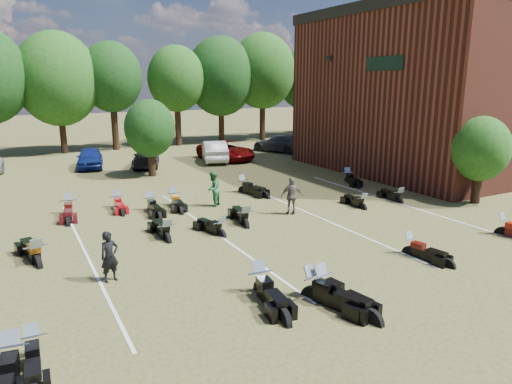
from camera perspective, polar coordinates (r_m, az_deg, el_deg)
ground at (r=17.71m, az=7.76°, el=-6.28°), size 160.00×160.00×0.00m
car_3 at (r=33.72m, az=-13.60°, el=4.13°), size 3.07×4.72×1.27m
car_4 at (r=34.51m, az=-20.05°, el=4.03°), size 2.45×4.43×1.43m
car_5 at (r=35.28m, az=-5.26°, el=5.14°), size 3.08×5.15×1.60m
car_6 at (r=35.88m, az=-3.79°, el=5.20°), size 3.58×5.71×1.47m
car_7 at (r=40.03m, az=2.98°, el=6.08°), size 3.94×5.41×1.46m
person_black at (r=14.74m, az=-17.84°, el=-7.69°), size 0.66×0.52×1.60m
person_green at (r=22.41m, az=-5.40°, el=0.36°), size 1.07×1.05×1.74m
person_grey at (r=21.02m, az=4.50°, el=-0.50°), size 1.11×0.75×1.75m
motorcycle_0 at (r=11.58m, az=-27.98°, el=-19.33°), size 1.10×2.41×1.30m
motorcycle_1 at (r=11.87m, az=-25.95°, el=-18.23°), size 0.73×2.05×1.13m
motorcycle_2 at (r=13.58m, az=0.46°, el=-12.56°), size 1.09×2.51×1.36m
motorcycle_3 at (r=13.42m, az=7.01°, el=-13.01°), size 1.44×2.55×1.35m
motorcycle_4 at (r=13.50m, az=8.33°, el=-12.90°), size 1.16×2.55×1.37m
motorcycle_5 at (r=17.33m, az=18.65°, el=-7.36°), size 0.95×2.11×1.14m
motorcycle_6 at (r=20.92m, az=28.43°, el=-4.72°), size 1.07×2.33×1.25m
motorcycle_8 at (r=17.08m, az=-25.56°, el=-8.32°), size 1.19×2.57×1.38m
motorcycle_9 at (r=18.03m, az=-10.99°, el=-6.04°), size 0.73×2.28×1.27m
motorcycle_10 at (r=18.31m, az=-4.42°, el=-5.51°), size 1.14×2.16×1.15m
motorcycle_11 at (r=19.41m, az=-1.29°, el=-4.35°), size 1.17×2.46×1.32m
motorcycle_12 at (r=22.66m, az=13.18°, el=-2.06°), size 0.75×2.03×1.11m
motorcycle_13 at (r=24.27m, az=17.43°, el=-1.29°), size 0.90×2.10×1.13m
motorcycle_14 at (r=22.91m, az=-22.26°, el=-2.57°), size 1.09×2.48×1.34m
motorcycle_15 at (r=23.32m, az=-16.95°, el=-1.85°), size 0.77×2.09×1.15m
motorcycle_16 at (r=22.41m, az=-13.05°, el=-2.23°), size 0.78×2.26×1.25m
motorcycle_17 at (r=23.11m, az=-10.20°, el=-1.61°), size 0.97×2.28×1.23m
motorcycle_19 at (r=25.34m, az=-1.61°, el=-0.04°), size 1.36×2.52×1.34m
motorcycle_20 at (r=28.51m, az=11.35°, el=1.24°), size 1.34×2.29×1.22m
brick_building at (r=39.00m, az=27.08°, el=11.27°), size 25.40×15.20×10.70m
tree_line at (r=43.29m, az=-17.05°, el=13.50°), size 56.00×6.00×9.79m
young_tree_near_building at (r=25.20m, az=26.30°, el=4.85°), size 2.80×2.80×4.16m
young_tree_midfield at (r=30.07m, az=-13.15°, el=7.77°), size 3.20×3.20×4.70m
parking_lines at (r=18.76m, az=-5.19°, el=-5.04°), size 20.10×14.00×0.01m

